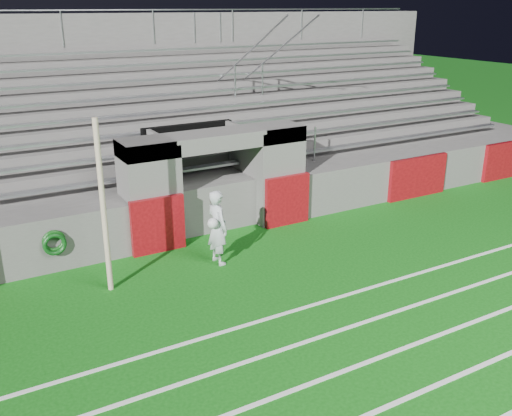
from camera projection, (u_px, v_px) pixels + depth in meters
ground at (290, 283)px, 12.03m from camera, size 90.00×90.00×0.00m
field_post at (103, 208)px, 11.19m from camera, size 0.11×0.11×3.57m
stadium_structure at (154, 141)px, 18.04m from camera, size 26.00×8.48×5.42m
goalkeeper_with_ball at (217, 227)px, 12.72m from camera, size 0.54×0.66×1.73m
hose_coil at (54, 243)px, 12.23m from camera, size 0.51×0.14×0.57m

